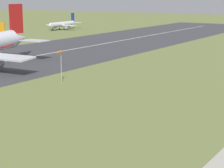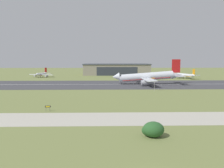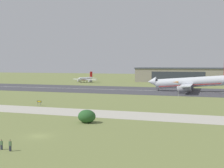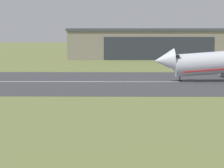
% 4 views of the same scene
% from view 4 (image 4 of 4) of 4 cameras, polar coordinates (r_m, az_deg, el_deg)
% --- Properties ---
extents(ground_plane, '(668.89, 668.89, 0.00)m').
position_cam_4_polar(ground_plane, '(63.92, 10.18, -5.07)').
color(ground_plane, olive).
extents(runway_strip, '(428.89, 48.64, 0.06)m').
position_cam_4_polar(runway_strip, '(118.20, 5.80, 0.22)').
color(runway_strip, '#3D3D42').
rests_on(runway_strip, ground_plane).
extents(runway_centreline, '(386.00, 0.70, 0.01)m').
position_cam_4_polar(runway_centreline, '(118.20, 5.80, 0.24)').
color(runway_centreline, silver).
rests_on(runway_centreline, runway_strip).
extents(hangar_building, '(67.62, 32.12, 11.41)m').
position_cam_4_polar(hangar_building, '(208.23, 4.75, 4.43)').
color(hangar_building, gray).
rests_on(hangar_building, ground_plane).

